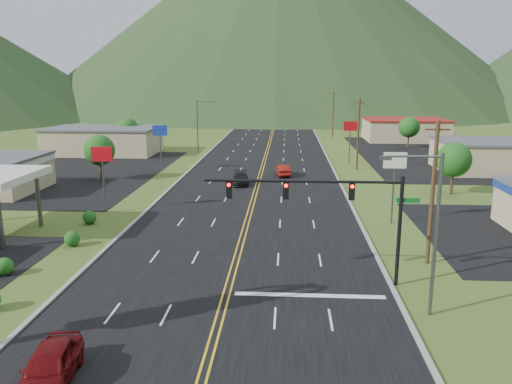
# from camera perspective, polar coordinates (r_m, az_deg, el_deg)

# --- Properties ---
(traffic_signal) EXTENTS (13.10, 0.43, 7.00)m
(traffic_signal) POSITION_cam_1_polar(r_m,az_deg,el_deg) (30.89, 8.97, -1.14)
(traffic_signal) COLOR black
(traffic_signal) RESTS_ON ground
(streetlight_east) EXTENTS (3.28, 0.25, 9.00)m
(streetlight_east) POSITION_cam_1_polar(r_m,az_deg,el_deg) (27.99, 19.34, -3.51)
(streetlight_east) COLOR #59595E
(streetlight_east) RESTS_ON ground
(streetlight_west) EXTENTS (3.28, 0.25, 9.00)m
(streetlight_west) POSITION_cam_1_polar(r_m,az_deg,el_deg) (87.51, -6.51, 7.86)
(streetlight_west) COLOR #59595E
(streetlight_west) RESTS_ON ground
(building_west_far) EXTENTS (18.40, 11.40, 4.50)m
(building_west_far) POSITION_cam_1_polar(r_m,az_deg,el_deg) (90.18, -17.00, 5.66)
(building_west_far) COLOR tan
(building_west_far) RESTS_ON ground
(building_east_mid) EXTENTS (14.40, 11.40, 4.30)m
(building_east_mid) POSITION_cam_1_polar(r_m,az_deg,el_deg) (77.08, 25.27, 3.78)
(building_east_mid) COLOR tan
(building_east_mid) RESTS_ON ground
(building_east_far) EXTENTS (16.40, 12.40, 4.50)m
(building_east_far) POSITION_cam_1_polar(r_m,az_deg,el_deg) (109.14, 16.64, 6.85)
(building_east_far) COLOR tan
(building_east_far) RESTS_ON ground
(pole_sign_west_a) EXTENTS (2.00, 0.18, 6.40)m
(pole_sign_west_a) POSITION_cam_1_polar(r_m,az_deg,el_deg) (49.67, -17.16, 3.42)
(pole_sign_west_a) COLOR #59595E
(pole_sign_west_a) RESTS_ON ground
(pole_sign_west_b) EXTENTS (2.00, 0.18, 6.40)m
(pole_sign_west_b) POSITION_cam_1_polar(r_m,az_deg,el_deg) (70.49, -10.91, 6.41)
(pole_sign_west_b) COLOR #59595E
(pole_sign_west_b) RESTS_ON ground
(pole_sign_east_a) EXTENTS (2.00, 0.18, 6.40)m
(pole_sign_east_a) POSITION_cam_1_polar(r_m,az_deg,el_deg) (45.51, 15.56, 2.70)
(pole_sign_east_a) COLOR #59595E
(pole_sign_east_a) RESTS_ON ground
(pole_sign_east_b) EXTENTS (2.00, 0.18, 6.40)m
(pole_sign_east_b) POSITION_cam_1_polar(r_m,az_deg,el_deg) (76.82, 10.72, 6.93)
(pole_sign_east_b) COLOR #59595E
(pole_sign_east_b) RESTS_ON ground
(tree_west_a) EXTENTS (3.84, 3.84, 5.82)m
(tree_west_a) POSITION_cam_1_polar(r_m,az_deg,el_deg) (65.83, -17.46, 4.58)
(tree_west_a) COLOR #382314
(tree_west_a) RESTS_ON ground
(tree_west_b) EXTENTS (3.84, 3.84, 5.82)m
(tree_west_b) POSITION_cam_1_polar(r_m,az_deg,el_deg) (92.78, -14.46, 7.02)
(tree_west_b) COLOR #382314
(tree_west_b) RESTS_ON ground
(tree_east_a) EXTENTS (3.84, 3.84, 5.82)m
(tree_east_a) POSITION_cam_1_polar(r_m,az_deg,el_deg) (59.48, 21.67, 3.43)
(tree_east_a) COLOR #382314
(tree_east_a) RESTS_ON ground
(tree_east_b) EXTENTS (3.84, 3.84, 5.82)m
(tree_east_b) POSITION_cam_1_polar(r_m,az_deg,el_deg) (96.90, 17.10, 7.09)
(tree_east_b) COLOR #382314
(tree_east_b) RESTS_ON ground
(utility_pole_a) EXTENTS (1.60, 0.28, 10.00)m
(utility_pole_a) POSITION_cam_1_polar(r_m,az_deg,el_deg) (36.10, 19.53, -0.03)
(utility_pole_a) COLOR #382314
(utility_pole_a) RESTS_ON ground
(utility_pole_b) EXTENTS (1.60, 0.28, 10.00)m
(utility_pole_b) POSITION_cam_1_polar(r_m,az_deg,el_deg) (71.95, 11.60, 6.56)
(utility_pole_b) COLOR #382314
(utility_pole_b) RESTS_ON ground
(utility_pole_c) EXTENTS (1.60, 0.28, 10.00)m
(utility_pole_c) POSITION_cam_1_polar(r_m,az_deg,el_deg) (111.55, 8.80, 8.84)
(utility_pole_c) COLOR #382314
(utility_pole_c) RESTS_ON ground
(utility_pole_d) EXTENTS (1.60, 0.28, 10.00)m
(utility_pole_d) POSITION_cam_1_polar(r_m,az_deg,el_deg) (151.36, 7.46, 9.91)
(utility_pole_d) COLOR #382314
(utility_pole_d) RESTS_ON ground
(mountain_n) EXTENTS (220.00, 220.00, 85.00)m
(mountain_n) POSITION_cam_1_polar(r_m,az_deg,el_deg) (237.74, 2.87, 20.07)
(mountain_n) COLOR black
(mountain_n) RESTS_ON ground
(car_red_near) EXTENTS (2.65, 5.11, 1.66)m
(car_red_near) POSITION_cam_1_polar(r_m,az_deg,el_deg) (23.91, -22.52, -18.05)
(car_red_near) COLOR #620A0D
(car_red_near) RESTS_ON ground
(car_dark_mid) EXTENTS (2.39, 4.90, 1.37)m
(car_dark_mid) POSITION_cam_1_polar(r_m,az_deg,el_deg) (61.00, -1.79, 1.50)
(car_dark_mid) COLOR black
(car_dark_mid) RESTS_ON ground
(car_red_far) EXTENTS (2.14, 4.64, 1.47)m
(car_red_far) POSITION_cam_1_polar(r_m,az_deg,el_deg) (66.56, 3.11, 2.49)
(car_red_far) COLOR maroon
(car_red_far) RESTS_ON ground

